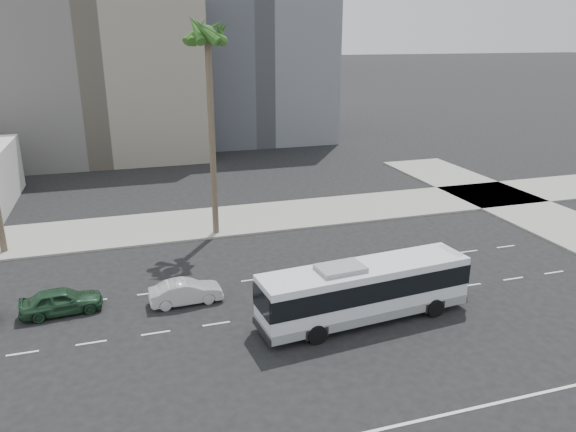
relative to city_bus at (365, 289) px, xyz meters
name	(u,v)px	position (x,y,z in m)	size (l,w,h in m)	color
ground	(327,307)	(-1.37, 1.71, -1.68)	(700.00, 700.00, 0.00)	black
sidewalk_north	(256,218)	(-1.37, 17.21, -1.61)	(120.00, 7.00, 0.15)	gray
midrise_beige_west	(95,79)	(-13.37, 46.71, 7.32)	(24.00, 18.00, 18.00)	slate
midrise_gray_center	(246,41)	(6.63, 53.71, 11.32)	(20.00, 20.00, 26.00)	#4E515A
highrise_far	(271,1)	(68.63, 261.71, 28.32)	(22.00, 22.00, 60.00)	slate
city_bus	(365,289)	(0.00, 0.00, 0.00)	(11.33, 3.55, 3.20)	silver
car_a	(186,292)	(-8.50, 4.49, -1.04)	(3.92, 1.37, 1.29)	silver
car_b	(61,301)	(-14.88, 5.29, -0.98)	(4.11, 1.65, 1.40)	#21442B
palm_near	(207,38)	(-5.05, 14.64, 12.00)	(4.48, 4.48, 15.10)	brown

